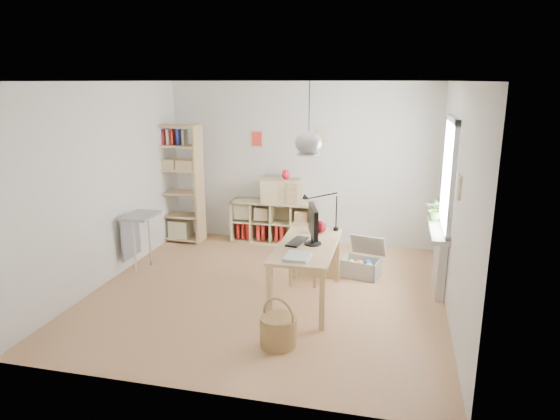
% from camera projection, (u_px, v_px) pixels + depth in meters
% --- Properties ---
extents(ground, '(4.50, 4.50, 0.00)m').
position_uv_depth(ground, '(267.00, 292.00, 6.58)').
color(ground, '#A97B54').
rests_on(ground, ground).
extents(room_shell, '(4.50, 4.50, 4.50)m').
position_uv_depth(room_shell, '(309.00, 143.00, 5.82)').
color(room_shell, white).
rests_on(room_shell, ground).
extents(window_unit, '(0.07, 1.16, 1.46)m').
position_uv_depth(window_unit, '(450.00, 175.00, 6.26)').
color(window_unit, white).
rests_on(window_unit, ground).
extents(radiator, '(0.10, 0.80, 0.80)m').
position_uv_depth(radiator, '(440.00, 261.00, 6.56)').
color(radiator, silver).
rests_on(radiator, ground).
extents(windowsill, '(0.22, 1.20, 0.06)m').
position_uv_depth(windowsill, '(438.00, 230.00, 6.46)').
color(windowsill, silver).
rests_on(windowsill, radiator).
extents(desk, '(0.70, 1.50, 0.75)m').
position_uv_depth(desk, '(307.00, 252.00, 6.15)').
color(desk, tan).
rests_on(desk, ground).
extents(cube_shelf, '(1.40, 0.38, 0.72)m').
position_uv_depth(cube_shelf, '(271.00, 225.00, 8.57)').
color(cube_shelf, tan).
rests_on(cube_shelf, ground).
extents(tall_bookshelf, '(0.80, 0.38, 2.00)m').
position_uv_depth(tall_bookshelf, '(178.00, 179.00, 8.46)').
color(tall_bookshelf, tan).
rests_on(tall_bookshelf, ground).
extents(side_table, '(0.40, 0.55, 0.85)m').
position_uv_depth(side_table, '(137.00, 226.00, 7.20)').
color(side_table, gray).
rests_on(side_table, ground).
extents(chair, '(0.42, 0.42, 0.80)m').
position_uv_depth(chair, '(304.00, 250.00, 6.84)').
color(chair, gray).
rests_on(chair, ground).
extents(wicker_basket, '(0.39, 0.39, 0.54)m').
position_uv_depth(wicker_basket, '(278.00, 330.00, 5.22)').
color(wicker_basket, '#A5824A').
rests_on(wicker_basket, ground).
extents(storage_chest, '(0.62, 0.67, 0.53)m').
position_uv_depth(storage_chest, '(362.00, 264.00, 7.11)').
color(storage_chest, '#B2B2AD').
rests_on(storage_chest, ground).
extents(monitor, '(0.22, 0.54, 0.48)m').
position_uv_depth(monitor, '(313.00, 223.00, 6.08)').
color(monitor, black).
rests_on(monitor, desk).
extents(keyboard, '(0.23, 0.44, 0.02)m').
position_uv_depth(keyboard, '(297.00, 242.00, 6.21)').
color(keyboard, black).
rests_on(keyboard, desk).
extents(task_lamp, '(0.48, 0.18, 0.51)m').
position_uv_depth(task_lamp, '(318.00, 206.00, 6.61)').
color(task_lamp, black).
rests_on(task_lamp, desk).
extents(yarn_ball, '(0.17, 0.17, 0.17)m').
position_uv_depth(yarn_ball, '(320.00, 227.00, 6.58)').
color(yarn_ball, '#4D0A12').
rests_on(yarn_ball, desk).
extents(paper_tray, '(0.28, 0.35, 0.03)m').
position_uv_depth(paper_tray, '(298.00, 257.00, 5.66)').
color(paper_tray, silver).
rests_on(paper_tray, desk).
extents(drawer_chest, '(0.75, 0.47, 0.40)m').
position_uv_depth(drawer_chest, '(281.00, 191.00, 8.34)').
color(drawer_chest, tan).
rests_on(drawer_chest, cube_shelf).
extents(red_vase, '(0.14, 0.14, 0.16)m').
position_uv_depth(red_vase, '(286.00, 174.00, 8.25)').
color(red_vase, maroon).
rests_on(red_vase, drawer_chest).
extents(potted_plant, '(0.33, 0.31, 0.31)m').
position_uv_depth(potted_plant, '(436.00, 209.00, 6.74)').
color(potted_plant, '#325B22').
rests_on(potted_plant, windowsill).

